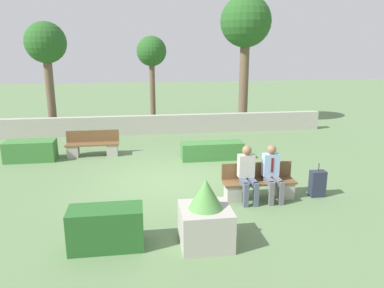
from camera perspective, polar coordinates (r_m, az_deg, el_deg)
name	(u,v)px	position (r m, az deg, el deg)	size (l,w,h in m)	color
ground_plane	(174,181)	(10.35, -2.79, -5.64)	(60.00, 60.00, 0.00)	#607F51
perimeter_wall	(160,124)	(15.87, -4.87, 2.99)	(14.01, 0.30, 0.79)	#ADA89E
bench_front	(259,185)	(9.27, 10.12, -6.21)	(1.76, 0.48, 0.84)	brown
bench_left_side	(93,147)	(13.03, -14.88, -0.39)	(1.75, 0.49, 0.84)	brown
person_seated_man	(272,170)	(9.10, 12.11, -3.95)	(0.38, 0.64, 1.33)	slate
person_seated_woman	(247,171)	(8.91, 8.44, -4.15)	(0.38, 0.64, 1.33)	#515B70
hedge_block_near_left	(212,151)	(12.26, 3.08, -1.02)	(2.02, 0.62, 0.56)	#3D7A38
hedge_block_near_right	(106,228)	(7.13, -12.93, -12.37)	(1.34, 0.61, 0.78)	#286028
hedge_block_mid_left	(31,151)	(13.13, -23.39, -0.95)	(1.56, 0.71, 0.66)	#3D7A38
planter_corner_left	(206,218)	(7.01, 2.07, -11.19)	(0.93, 0.93, 1.28)	#ADA89E
suitcase	(317,184)	(9.72, 18.56, -5.74)	(0.36, 0.24, 0.85)	#282D42
tree_leftmost	(46,47)	(16.79, -21.36, 13.66)	(1.67, 1.67, 4.58)	brown
tree_center_left	(152,54)	(17.08, -6.18, 13.45)	(1.31, 1.31, 4.05)	brown
tree_center_right	(246,25)	(17.90, 8.19, 17.54)	(2.31, 2.31, 5.85)	brown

